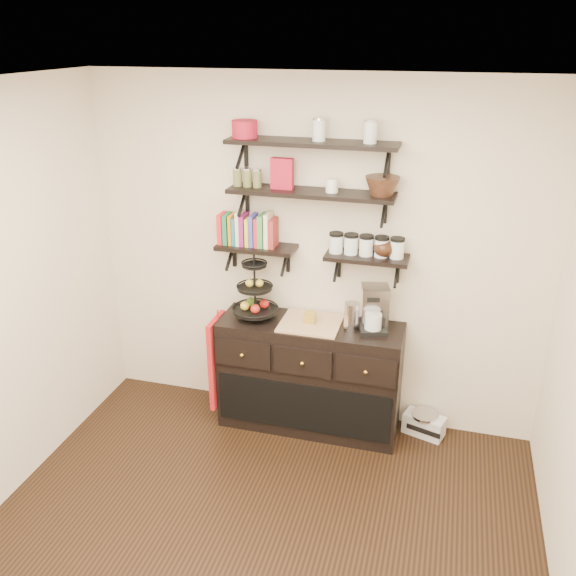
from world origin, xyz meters
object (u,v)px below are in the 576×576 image
at_px(sideboard, 310,375).
at_px(coffee_maker, 375,309).
at_px(radio, 424,424).
at_px(fruit_stand, 256,296).

relative_size(sideboard, coffee_maker, 3.86).
bearing_deg(coffee_maker, radio, -4.02).
xyz_separation_m(sideboard, coffee_maker, (0.47, 0.02, 0.62)).
relative_size(sideboard, radio, 4.05).
bearing_deg(radio, coffee_maker, -152.15).
height_order(sideboard, fruit_stand, fruit_stand).
bearing_deg(coffee_maker, fruit_stand, 166.68).
bearing_deg(fruit_stand, sideboard, -0.49).
bearing_deg(radio, sideboard, -156.10).
bearing_deg(sideboard, fruit_stand, 179.51).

